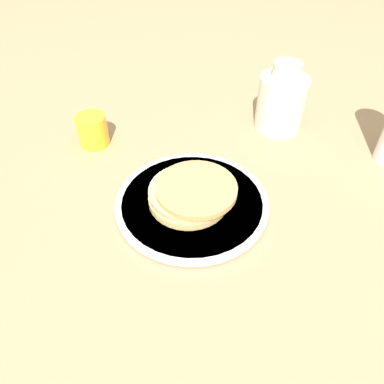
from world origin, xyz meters
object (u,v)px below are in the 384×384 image
Objects in this scene: plate at (192,203)px; pancake_stack at (192,193)px; cream_jug at (281,101)px; juice_glass at (93,130)px.

pancake_stack is (-0.00, -0.00, 0.02)m from plate.
cream_jug is at bearing 67.92° from plate.
cream_jug reaches higher than juice_glass.
cream_jug is at bearing 67.84° from pancake_stack.
pancake_stack is 0.32m from cream_jug.
juice_glass is 0.44× the size of cream_jug.
juice_glass is (-0.25, 0.12, 0.03)m from plate.
pancake_stack is at bearing -176.99° from plate.
plate is 0.32m from cream_jug.
juice_glass is (-0.25, 0.12, 0.00)m from pancake_stack.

